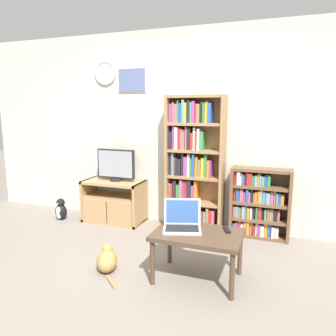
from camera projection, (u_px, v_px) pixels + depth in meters
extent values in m
plane|color=gray|center=(136.00, 280.00, 3.07)|extent=(18.00, 18.00, 0.00)
cube|color=beige|center=(188.00, 130.00, 4.35)|extent=(6.44, 0.06, 2.60)
torus|color=#B2B2B7|center=(105.00, 73.00, 4.59)|extent=(0.34, 0.04, 0.34)
cylinder|color=white|center=(105.00, 73.00, 4.59)|extent=(0.28, 0.02, 0.28)
cube|color=silver|center=(132.00, 80.00, 4.47)|extent=(0.43, 0.01, 0.34)
cube|color=slate|center=(132.00, 80.00, 4.46)|extent=(0.40, 0.02, 0.31)
cube|color=tan|center=(90.00, 198.00, 4.76)|extent=(0.04, 0.44, 0.58)
cube|color=tan|center=(140.00, 204.00, 4.49)|extent=(0.04, 0.44, 0.58)
cube|color=tan|center=(114.00, 182.00, 4.58)|extent=(0.85, 0.44, 0.04)
cube|color=tan|center=(115.00, 220.00, 4.68)|extent=(0.85, 0.44, 0.04)
cube|color=tan|center=(114.00, 197.00, 4.62)|extent=(0.77, 0.40, 0.04)
cube|color=tan|center=(95.00, 211.00, 4.52)|extent=(0.37, 0.02, 0.31)
cube|color=tan|center=(119.00, 214.00, 4.39)|extent=(0.37, 0.02, 0.31)
cylinder|color=black|center=(116.00, 179.00, 4.59)|extent=(0.18, 0.18, 0.04)
cube|color=black|center=(116.00, 164.00, 4.55)|extent=(0.55, 0.05, 0.40)
cube|color=#9399A3|center=(115.00, 164.00, 4.52)|extent=(0.52, 0.01, 0.37)
cube|color=#9E754C|center=(169.00, 163.00, 4.34)|extent=(0.04, 0.25, 1.75)
cube|color=#9E754C|center=(222.00, 166.00, 4.10)|extent=(0.04, 0.25, 1.75)
cube|color=#9E754C|center=(197.00, 163.00, 4.32)|extent=(0.75, 0.02, 1.75)
cube|color=#9E754C|center=(194.00, 227.00, 4.37)|extent=(0.68, 0.21, 0.04)
cube|color=#9E754C|center=(194.00, 203.00, 4.31)|extent=(0.68, 0.21, 0.04)
cube|color=#9E754C|center=(195.00, 177.00, 4.25)|extent=(0.68, 0.21, 0.04)
cube|color=#9E754C|center=(195.00, 151.00, 4.19)|extent=(0.68, 0.21, 0.04)
cube|color=#9E754C|center=(195.00, 124.00, 4.13)|extent=(0.68, 0.21, 0.04)
cube|color=#9E754C|center=(196.00, 96.00, 4.06)|extent=(0.68, 0.21, 0.04)
cube|color=orange|center=(172.00, 215.00, 4.47)|extent=(0.04, 0.15, 0.22)
cube|color=#759EB7|center=(175.00, 215.00, 4.45)|extent=(0.04, 0.16, 0.24)
cube|color=gold|center=(178.00, 214.00, 4.43)|extent=(0.04, 0.19, 0.27)
cube|color=#759EB7|center=(181.00, 215.00, 4.42)|extent=(0.04, 0.15, 0.25)
cube|color=orange|center=(184.00, 215.00, 4.40)|extent=(0.04, 0.16, 0.27)
cube|color=#388947|center=(187.00, 217.00, 4.40)|extent=(0.03, 0.15, 0.23)
cube|color=gold|center=(189.00, 216.00, 4.38)|extent=(0.02, 0.18, 0.26)
cube|color=gold|center=(191.00, 215.00, 4.37)|extent=(0.03, 0.18, 0.29)
cube|color=#93704C|center=(193.00, 216.00, 4.36)|extent=(0.03, 0.15, 0.26)
cube|color=#232328|center=(195.00, 218.00, 4.35)|extent=(0.02, 0.17, 0.22)
cube|color=#93704C|center=(198.00, 216.00, 4.34)|extent=(0.03, 0.17, 0.29)
cube|color=#388947|center=(200.00, 216.00, 4.33)|extent=(0.02, 0.16, 0.28)
cube|color=red|center=(202.00, 219.00, 4.31)|extent=(0.04, 0.19, 0.23)
cube|color=#5B9389|center=(206.00, 219.00, 4.30)|extent=(0.04, 0.17, 0.23)
cube|color=#93704C|center=(208.00, 217.00, 4.28)|extent=(0.03, 0.19, 0.29)
cube|color=red|center=(211.00, 218.00, 4.28)|extent=(0.04, 0.16, 0.26)
cube|color=#B75B70|center=(214.00, 219.00, 4.26)|extent=(0.03, 0.19, 0.26)
cube|color=white|center=(171.00, 191.00, 4.41)|extent=(0.02, 0.15, 0.22)
cube|color=red|center=(173.00, 191.00, 4.40)|extent=(0.03, 0.18, 0.22)
cube|color=#232328|center=(176.00, 189.00, 4.38)|extent=(0.04, 0.17, 0.27)
cube|color=#388947|center=(179.00, 192.00, 4.37)|extent=(0.04, 0.17, 0.22)
cube|color=#B75B70|center=(183.00, 189.00, 4.35)|extent=(0.04, 0.18, 0.29)
cube|color=#9E4293|center=(185.00, 190.00, 4.34)|extent=(0.02, 0.17, 0.28)
cube|color=red|center=(187.00, 190.00, 4.33)|extent=(0.04, 0.16, 0.28)
cube|color=#232328|center=(190.00, 190.00, 4.31)|extent=(0.04, 0.19, 0.29)
cube|color=#9E4293|center=(194.00, 193.00, 4.30)|extent=(0.03, 0.17, 0.22)
cube|color=orange|center=(197.00, 191.00, 4.29)|extent=(0.04, 0.15, 0.28)
cube|color=#232328|center=(172.00, 163.00, 4.34)|extent=(0.04, 0.15, 0.29)
cube|color=#5B9389|center=(174.00, 163.00, 4.33)|extent=(0.03, 0.17, 0.29)
cube|color=#B75B70|center=(176.00, 166.00, 4.33)|extent=(0.02, 0.16, 0.23)
cube|color=#232328|center=(178.00, 166.00, 4.31)|extent=(0.03, 0.18, 0.22)
cube|color=#232328|center=(181.00, 167.00, 4.30)|extent=(0.04, 0.17, 0.22)
cube|color=#232328|center=(184.00, 164.00, 4.29)|extent=(0.03, 0.15, 0.28)
cube|color=#9E4293|center=(187.00, 166.00, 4.27)|extent=(0.04, 0.18, 0.25)
cube|color=white|center=(190.00, 165.00, 4.26)|extent=(0.04, 0.16, 0.28)
cube|color=#388947|center=(192.00, 167.00, 4.24)|extent=(0.02, 0.18, 0.23)
cube|color=#2856A8|center=(195.00, 165.00, 4.23)|extent=(0.03, 0.19, 0.29)
cube|color=orange|center=(197.00, 166.00, 4.22)|extent=(0.04, 0.15, 0.26)
cube|color=#93704C|center=(200.00, 168.00, 4.21)|extent=(0.03, 0.16, 0.22)
cube|color=gold|center=(204.00, 167.00, 4.20)|extent=(0.04, 0.15, 0.25)
cube|color=#388947|center=(207.00, 165.00, 4.18)|extent=(0.03, 0.16, 0.29)
cube|color=orange|center=(209.00, 168.00, 4.17)|extent=(0.03, 0.18, 0.22)
cube|color=#9E4293|center=(211.00, 169.00, 4.16)|extent=(0.02, 0.18, 0.22)
cube|color=#232328|center=(172.00, 140.00, 4.28)|extent=(0.04, 0.19, 0.22)
cube|color=#9E4293|center=(175.00, 137.00, 4.26)|extent=(0.03, 0.16, 0.29)
cube|color=white|center=(178.00, 138.00, 4.24)|extent=(0.04, 0.19, 0.28)
cube|color=red|center=(180.00, 138.00, 4.24)|extent=(0.02, 0.17, 0.28)
cube|color=#B75B70|center=(183.00, 139.00, 4.23)|extent=(0.03, 0.16, 0.26)
cube|color=#93704C|center=(185.00, 139.00, 4.22)|extent=(0.03, 0.15, 0.26)
cube|color=#B75B70|center=(187.00, 138.00, 4.21)|extent=(0.02, 0.16, 0.29)
cube|color=#232328|center=(190.00, 139.00, 4.19)|extent=(0.04, 0.16, 0.28)
cube|color=red|center=(193.00, 141.00, 4.19)|extent=(0.03, 0.17, 0.22)
cube|color=white|center=(195.00, 139.00, 4.17)|extent=(0.03, 0.15, 0.28)
cube|color=red|center=(197.00, 140.00, 4.16)|extent=(0.02, 0.17, 0.24)
cube|color=white|center=(200.00, 139.00, 4.15)|extent=(0.03, 0.18, 0.27)
cube|color=#388947|center=(203.00, 141.00, 4.14)|extent=(0.04, 0.15, 0.24)
cube|color=#9E4293|center=(172.00, 113.00, 4.22)|extent=(0.04, 0.15, 0.23)
cube|color=#93704C|center=(175.00, 112.00, 4.20)|extent=(0.02, 0.17, 0.26)
cube|color=#B75B70|center=(177.00, 113.00, 4.19)|extent=(0.04, 0.17, 0.23)
cube|color=#388947|center=(179.00, 112.00, 4.18)|extent=(0.02, 0.17, 0.27)
cube|color=#2856A8|center=(182.00, 113.00, 4.17)|extent=(0.04, 0.16, 0.24)
cube|color=#5B9389|center=(184.00, 111.00, 4.15)|extent=(0.03, 0.19, 0.28)
cube|color=gold|center=(187.00, 113.00, 4.15)|extent=(0.03, 0.18, 0.25)
cube|color=#232328|center=(190.00, 111.00, 4.13)|extent=(0.04, 0.18, 0.28)
cube|color=#5B9389|center=(192.00, 112.00, 4.12)|extent=(0.02, 0.17, 0.25)
cube|color=#9E4293|center=(195.00, 112.00, 4.11)|extent=(0.04, 0.17, 0.27)
cube|color=red|center=(197.00, 113.00, 4.10)|extent=(0.02, 0.18, 0.23)
cube|color=#93704C|center=(200.00, 113.00, 4.09)|extent=(0.04, 0.19, 0.23)
cube|color=#232328|center=(203.00, 112.00, 4.08)|extent=(0.03, 0.16, 0.26)
cube|color=#388947|center=(205.00, 113.00, 4.06)|extent=(0.02, 0.19, 0.25)
cube|color=gold|center=(207.00, 112.00, 4.06)|extent=(0.04, 0.15, 0.26)
cube|color=#2856A8|center=(211.00, 113.00, 4.04)|extent=(0.04, 0.17, 0.24)
cube|color=brown|center=(232.00, 201.00, 4.13)|extent=(0.04, 0.24, 0.87)
cube|color=brown|center=(290.00, 206.00, 3.90)|extent=(0.04, 0.24, 0.87)
cube|color=brown|center=(261.00, 201.00, 4.12)|extent=(0.72, 0.02, 0.87)
cube|color=brown|center=(258.00, 236.00, 4.09)|extent=(0.64, 0.21, 0.04)
cube|color=brown|center=(259.00, 220.00, 4.05)|extent=(0.64, 0.21, 0.04)
cube|color=brown|center=(260.00, 203.00, 4.01)|extent=(0.64, 0.21, 0.04)
cube|color=brown|center=(261.00, 187.00, 3.98)|extent=(0.64, 0.21, 0.04)
cube|color=brown|center=(262.00, 170.00, 3.94)|extent=(0.64, 0.21, 0.04)
cube|color=#2856A8|center=(235.00, 226.00, 4.18)|extent=(0.03, 0.19, 0.13)
cube|color=#9E4293|center=(237.00, 226.00, 4.17)|extent=(0.03, 0.19, 0.14)
cube|color=red|center=(240.00, 225.00, 4.16)|extent=(0.03, 0.17, 0.16)
cube|color=white|center=(243.00, 227.00, 4.15)|extent=(0.04, 0.16, 0.13)
cube|color=orange|center=(246.00, 226.00, 4.13)|extent=(0.02, 0.18, 0.16)
cube|color=orange|center=(248.00, 227.00, 4.12)|extent=(0.03, 0.19, 0.16)
cube|color=#93704C|center=(252.00, 227.00, 4.11)|extent=(0.04, 0.14, 0.16)
cube|color=red|center=(254.00, 229.00, 4.10)|extent=(0.02, 0.18, 0.13)
cube|color=white|center=(257.00, 228.00, 4.09)|extent=(0.03, 0.14, 0.15)
cube|color=#9E4293|center=(260.00, 229.00, 4.08)|extent=(0.02, 0.18, 0.14)
cube|color=white|center=(263.00, 229.00, 4.06)|extent=(0.04, 0.18, 0.13)
cube|color=orange|center=(266.00, 229.00, 4.05)|extent=(0.04, 0.15, 0.16)
cube|color=#2856A8|center=(270.00, 229.00, 4.04)|extent=(0.04, 0.16, 0.15)
cube|color=white|center=(273.00, 231.00, 4.02)|extent=(0.04, 0.18, 0.13)
cube|color=white|center=(277.00, 231.00, 4.01)|extent=(0.04, 0.15, 0.13)
cube|color=#B75B70|center=(235.00, 210.00, 4.14)|extent=(0.03, 0.19, 0.13)
cube|color=#5B9389|center=(238.00, 210.00, 4.13)|extent=(0.04, 0.17, 0.14)
cube|color=#93704C|center=(241.00, 211.00, 4.13)|extent=(0.03, 0.16, 0.13)
cube|color=#759EB7|center=(244.00, 211.00, 4.10)|extent=(0.04, 0.18, 0.15)
cube|color=#759EB7|center=(247.00, 210.00, 4.10)|extent=(0.02, 0.15, 0.16)
cube|color=orange|center=(249.00, 212.00, 4.09)|extent=(0.03, 0.18, 0.14)
cube|color=white|center=(252.00, 212.00, 4.08)|extent=(0.02, 0.17, 0.14)
cube|color=#232328|center=(254.00, 212.00, 4.07)|extent=(0.03, 0.15, 0.14)
cube|color=#388947|center=(257.00, 212.00, 4.05)|extent=(0.02, 0.18, 0.15)
cube|color=red|center=(260.00, 212.00, 4.04)|extent=(0.04, 0.16, 0.15)
cube|color=#232328|center=(263.00, 213.00, 4.04)|extent=(0.03, 0.15, 0.13)
cube|color=#5B9389|center=(266.00, 214.00, 4.02)|extent=(0.02, 0.18, 0.13)
cube|color=#93704C|center=(268.00, 213.00, 4.01)|extent=(0.03, 0.15, 0.14)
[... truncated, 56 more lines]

